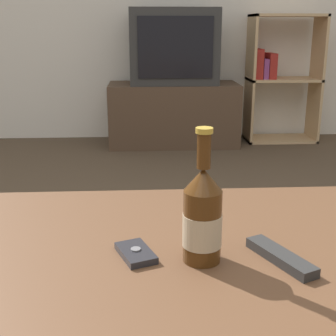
% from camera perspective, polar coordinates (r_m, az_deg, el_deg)
% --- Properties ---
extents(coffee_table, '(1.34, 0.70, 0.46)m').
position_cam_1_polar(coffee_table, '(1.03, -2.40, -12.49)').
color(coffee_table, brown).
rests_on(coffee_table, ground_plane).
extents(tv_stand, '(1.00, 0.44, 0.48)m').
position_cam_1_polar(tv_stand, '(3.69, 0.66, 6.58)').
color(tv_stand, '#4C3828').
rests_on(tv_stand, ground_plane).
extents(television, '(0.66, 0.40, 0.55)m').
position_cam_1_polar(television, '(3.63, 0.69, 14.60)').
color(television, '#2D2D2D').
rests_on(television, tv_stand).
extents(bookshelf, '(0.56, 0.30, 0.99)m').
position_cam_1_polar(bookshelf, '(3.88, 13.36, 10.83)').
color(bookshelf, tan).
rests_on(bookshelf, ground_plane).
extents(beer_bottle, '(0.08, 0.08, 0.27)m').
position_cam_1_polar(beer_bottle, '(0.90, 4.22, -5.93)').
color(beer_bottle, '#47280F').
rests_on(beer_bottle, coffee_table).
extents(cell_phone, '(0.09, 0.11, 0.02)m').
position_cam_1_polar(cell_phone, '(0.95, -3.95, -10.29)').
color(cell_phone, '#232328').
rests_on(cell_phone, coffee_table).
extents(remote_control, '(0.11, 0.17, 0.02)m').
position_cam_1_polar(remote_control, '(0.96, 13.57, -10.48)').
color(remote_control, '#282828').
rests_on(remote_control, coffee_table).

